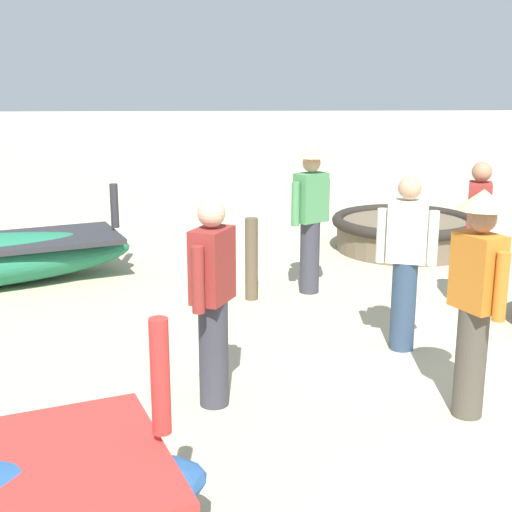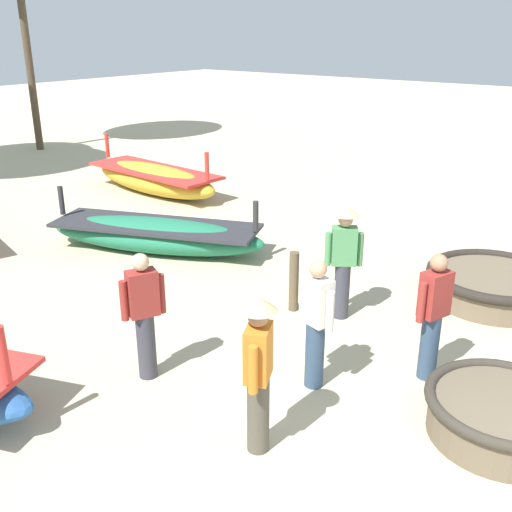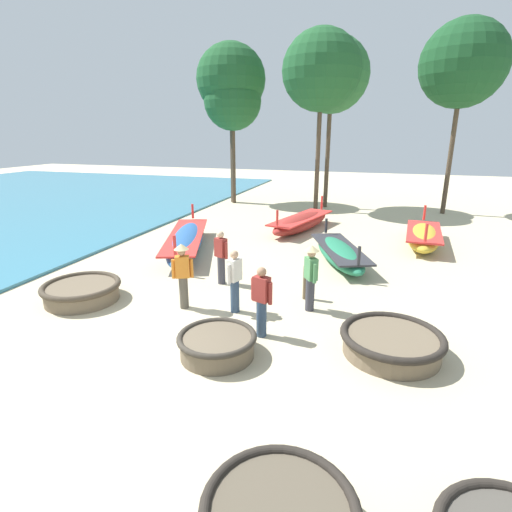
# 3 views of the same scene
# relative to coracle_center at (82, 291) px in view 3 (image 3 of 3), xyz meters

# --- Properties ---
(ground_plane) EXTENTS (80.00, 80.00, 0.00)m
(ground_plane) POSITION_rel_coracle_center_xyz_m (3.07, -2.43, -0.27)
(ground_plane) COLOR #C6B793
(coracle_center) EXTENTS (1.99, 1.99, 0.49)m
(coracle_center) POSITION_rel_coracle_center_xyz_m (0.00, 0.00, 0.00)
(coracle_center) COLOR brown
(coracle_center) RESTS_ON ground
(coracle_front_right) EXTENTS (1.57, 1.57, 0.47)m
(coracle_front_right) POSITION_rel_coracle_center_xyz_m (4.43, -1.43, -0.01)
(coracle_front_right) COLOR brown
(coracle_front_right) RESTS_ON ground
(coracle_weathered) EXTENTS (2.02, 2.02, 0.48)m
(coracle_weathered) POSITION_rel_coracle_center_xyz_m (7.70, -0.33, -0.01)
(coracle_weathered) COLOR brown
(coracle_weathered) RESTS_ON ground
(long_boat_green_hull) EXTENTS (3.17, 5.95, 1.26)m
(long_boat_green_hull) POSITION_rel_coracle_center_xyz_m (0.45, 5.04, 0.09)
(long_boat_green_hull) COLOR #285693
(long_boat_green_hull) RESTS_ON ground
(long_boat_white_hull) EXTENTS (2.30, 4.89, 1.26)m
(long_boat_white_hull) POSITION_rel_coracle_center_xyz_m (3.90, 9.46, 0.09)
(long_boat_white_hull) COLOR maroon
(long_boat_white_hull) RESTS_ON ground
(long_boat_red_hull) EXTENTS (2.57, 4.27, 1.10)m
(long_boat_red_hull) POSITION_rel_coracle_center_xyz_m (6.05, 5.31, 0.05)
(long_boat_red_hull) COLOR #237551
(long_boat_red_hull) RESTS_ON ground
(long_boat_blue_hull) EXTENTS (1.48, 4.18, 1.27)m
(long_boat_blue_hull) POSITION_rel_coracle_center_xyz_m (8.92, 8.37, 0.10)
(long_boat_blue_hull) COLOR gold
(long_boat_blue_hull) RESTS_ON ground
(fisherman_by_coracle) EXTENTS (0.37, 0.45, 1.67)m
(fisherman_by_coracle) POSITION_rel_coracle_center_xyz_m (5.78, 1.22, 0.69)
(fisherman_by_coracle) COLOR #383842
(fisherman_by_coracle) RESTS_ON ground
(fisherman_hauling) EXTENTS (0.49, 0.35, 1.57)m
(fisherman_hauling) POSITION_rel_coracle_center_xyz_m (3.01, 2.26, 0.57)
(fisherman_hauling) COLOR #383842
(fisherman_hauling) RESTS_ON ground
(fisherman_with_hat) EXTENTS (0.51, 0.32, 1.57)m
(fisherman_with_hat) POSITION_rel_coracle_center_xyz_m (5.02, -0.39, 0.57)
(fisherman_with_hat) COLOR #2D425B
(fisherman_with_hat) RESTS_ON ground
(fisherman_crouching) EXTENTS (0.31, 0.51, 1.57)m
(fisherman_crouching) POSITION_rel_coracle_center_xyz_m (4.05, 0.58, 0.57)
(fisherman_crouching) COLOR #2D425B
(fisherman_crouching) RESTS_ON ground
(fisherman_standing_left) EXTENTS (0.49, 0.36, 1.67)m
(fisherman_standing_left) POSITION_rel_coracle_center_xyz_m (2.76, 0.41, 0.69)
(fisherman_standing_left) COLOR #4C473D
(fisherman_standing_left) RESTS_ON ground
(mooring_post_shoreline) EXTENTS (0.14, 0.14, 0.91)m
(mooring_post_shoreline) POSITION_rel_coracle_center_xyz_m (5.55, 1.88, 0.19)
(mooring_post_shoreline) COLOR brown
(mooring_post_shoreline) RESTS_ON ground
(tree_center) EXTENTS (4.04, 4.04, 9.20)m
(tree_center) POSITION_rel_coracle_center_xyz_m (4.08, 15.63, 6.89)
(tree_center) COLOR #4C3D2D
(tree_center) RESTS_ON ground
(tree_left_mid) EXTENTS (4.07, 4.07, 9.26)m
(tree_left_mid) POSITION_rel_coracle_center_xyz_m (3.72, 14.41, 6.94)
(tree_left_mid) COLOR #4C3D2D
(tree_left_mid) RESTS_ON ground
(tree_rightmost) EXTENTS (3.35, 3.35, 7.62)m
(tree_rightmost) POSITION_rel_coracle_center_xyz_m (-1.53, 15.36, 5.65)
(tree_rightmost) COLOR #4C3D2D
(tree_rightmost) RESTS_ON ground
(tree_leftmost) EXTENTS (4.16, 4.16, 9.49)m
(tree_leftmost) POSITION_rel_coracle_center_xyz_m (10.45, 15.61, 7.11)
(tree_leftmost) COLOR #4C3D2D
(tree_leftmost) RESTS_ON ground
(tree_right_mid) EXTENTS (4.01, 4.01, 9.15)m
(tree_right_mid) POSITION_rel_coracle_center_xyz_m (-1.70, 15.63, 6.85)
(tree_right_mid) COLOR #4C3D2D
(tree_right_mid) RESTS_ON ground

